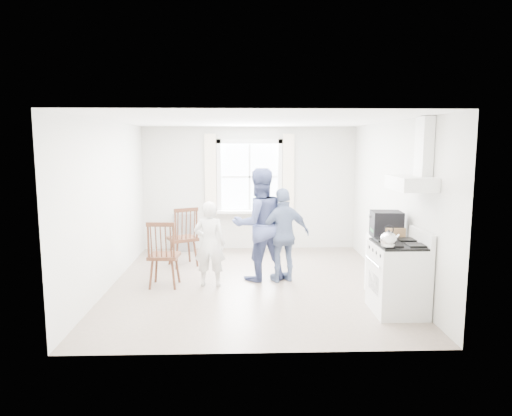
{
  "coord_description": "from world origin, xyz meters",
  "views": [
    {
      "loc": [
        -0.18,
        -7.17,
        2.25
      ],
      "look_at": [
        0.06,
        0.2,
        1.2
      ],
      "focal_mm": 32.0,
      "sensor_mm": 36.0,
      "label": 1
    }
  ],
  "objects_px": {
    "windsor_chair_b": "(162,247)",
    "person_mid": "(259,224)",
    "windsor_chair_a": "(185,231)",
    "low_cabinet": "(387,266)",
    "person_left": "(210,244)",
    "person_right": "(284,235)",
    "gas_stove": "(398,277)",
    "stereo_stack": "(386,224)"
  },
  "relations": [
    {
      "from": "stereo_stack",
      "to": "person_mid",
      "type": "height_order",
      "value": "person_mid"
    },
    {
      "from": "person_mid",
      "to": "windsor_chair_a",
      "type": "bearing_deg",
      "value": -48.9
    },
    {
      "from": "person_left",
      "to": "person_right",
      "type": "xyz_separation_m",
      "value": [
        1.19,
        0.24,
        0.09
      ]
    },
    {
      "from": "windsor_chair_b",
      "to": "person_right",
      "type": "distance_m",
      "value": 1.95
    },
    {
      "from": "windsor_chair_a",
      "to": "person_left",
      "type": "height_order",
      "value": "person_left"
    },
    {
      "from": "low_cabinet",
      "to": "windsor_chair_a",
      "type": "relative_size",
      "value": 0.81
    },
    {
      "from": "windsor_chair_a",
      "to": "person_left",
      "type": "relative_size",
      "value": 0.82
    },
    {
      "from": "person_left",
      "to": "person_right",
      "type": "height_order",
      "value": "person_right"
    },
    {
      "from": "person_left",
      "to": "person_mid",
      "type": "height_order",
      "value": "person_mid"
    },
    {
      "from": "gas_stove",
      "to": "windsor_chair_b",
      "type": "relative_size",
      "value": 1.05
    },
    {
      "from": "windsor_chair_a",
      "to": "person_left",
      "type": "bearing_deg",
      "value": -65.25
    },
    {
      "from": "windsor_chair_b",
      "to": "person_left",
      "type": "distance_m",
      "value": 0.73
    },
    {
      "from": "windsor_chair_b",
      "to": "person_mid",
      "type": "relative_size",
      "value": 0.58
    },
    {
      "from": "low_cabinet",
      "to": "windsor_chair_b",
      "type": "bearing_deg",
      "value": 172.71
    },
    {
      "from": "gas_stove",
      "to": "windsor_chair_b",
      "type": "height_order",
      "value": "gas_stove"
    },
    {
      "from": "low_cabinet",
      "to": "person_left",
      "type": "height_order",
      "value": "person_left"
    },
    {
      "from": "gas_stove",
      "to": "stereo_stack",
      "type": "bearing_deg",
      "value": 88.15
    },
    {
      "from": "gas_stove",
      "to": "person_right",
      "type": "height_order",
      "value": "person_right"
    },
    {
      "from": "low_cabinet",
      "to": "windsor_chair_a",
      "type": "height_order",
      "value": "windsor_chair_a"
    },
    {
      "from": "gas_stove",
      "to": "low_cabinet",
      "type": "xyz_separation_m",
      "value": [
        0.07,
        0.7,
        -0.03
      ]
    },
    {
      "from": "low_cabinet",
      "to": "stereo_stack",
      "type": "xyz_separation_m",
      "value": [
        -0.05,
        -0.05,
        0.64
      ]
    },
    {
      "from": "windsor_chair_a",
      "to": "person_mid",
      "type": "xyz_separation_m",
      "value": [
        1.32,
        -0.79,
        0.25
      ]
    },
    {
      "from": "low_cabinet",
      "to": "gas_stove",
      "type": "bearing_deg",
      "value": -95.68
    },
    {
      "from": "person_right",
      "to": "low_cabinet",
      "type": "bearing_deg",
      "value": 135.05
    },
    {
      "from": "low_cabinet",
      "to": "stereo_stack",
      "type": "distance_m",
      "value": 0.64
    },
    {
      "from": "windsor_chair_a",
      "to": "person_mid",
      "type": "bearing_deg",
      "value": -30.94
    },
    {
      "from": "windsor_chair_a",
      "to": "person_mid",
      "type": "height_order",
      "value": "person_mid"
    },
    {
      "from": "low_cabinet",
      "to": "person_mid",
      "type": "relative_size",
      "value": 0.48
    },
    {
      "from": "windsor_chair_b",
      "to": "gas_stove",
      "type": "bearing_deg",
      "value": -18.85
    },
    {
      "from": "low_cabinet",
      "to": "person_right",
      "type": "distance_m",
      "value": 1.69
    },
    {
      "from": "person_mid",
      "to": "low_cabinet",
      "type": "bearing_deg",
      "value": 137.0
    },
    {
      "from": "windsor_chair_a",
      "to": "low_cabinet",
      "type": "bearing_deg",
      "value": -27.57
    },
    {
      "from": "low_cabinet",
      "to": "stereo_stack",
      "type": "bearing_deg",
      "value": -131.62
    },
    {
      "from": "gas_stove",
      "to": "person_left",
      "type": "bearing_deg",
      "value": 154.72
    },
    {
      "from": "person_mid",
      "to": "windsor_chair_b",
      "type": "bearing_deg",
      "value": -1.89
    },
    {
      "from": "gas_stove",
      "to": "windsor_chair_a",
      "type": "bearing_deg",
      "value": 142.82
    },
    {
      "from": "windsor_chair_a",
      "to": "windsor_chair_b",
      "type": "xyz_separation_m",
      "value": [
        -0.2,
        -1.23,
        -0.03
      ]
    },
    {
      "from": "low_cabinet",
      "to": "person_right",
      "type": "bearing_deg",
      "value": 152.69
    },
    {
      "from": "stereo_stack",
      "to": "windsor_chair_a",
      "type": "relative_size",
      "value": 0.4
    },
    {
      "from": "windsor_chair_a",
      "to": "person_left",
      "type": "distance_m",
      "value": 1.26
    },
    {
      "from": "person_mid",
      "to": "person_left",
      "type": "bearing_deg",
      "value": 5.76
    },
    {
      "from": "windsor_chair_b",
      "to": "person_right",
      "type": "bearing_deg",
      "value": 9.64
    }
  ]
}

